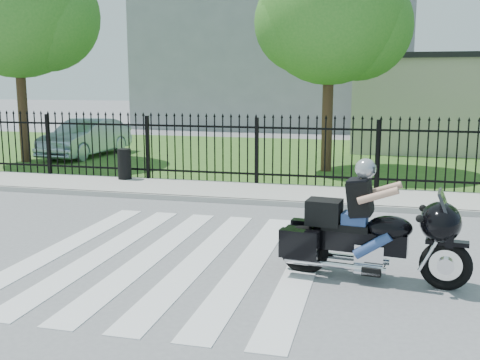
# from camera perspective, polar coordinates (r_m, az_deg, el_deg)

# --- Properties ---
(ground) EXTENTS (120.00, 120.00, 0.00)m
(ground) POSITION_cam_1_polar(r_m,az_deg,el_deg) (8.93, -6.62, -7.86)
(ground) COLOR slate
(ground) RESTS_ON ground
(crosswalk) EXTENTS (5.00, 5.50, 0.01)m
(crosswalk) POSITION_cam_1_polar(r_m,az_deg,el_deg) (8.93, -6.62, -7.82)
(crosswalk) COLOR silver
(crosswalk) RESTS_ON ground
(sidewalk) EXTENTS (40.00, 2.00, 0.12)m
(sidewalk) POSITION_cam_1_polar(r_m,az_deg,el_deg) (13.56, 0.79, -1.28)
(sidewalk) COLOR #ADAAA3
(sidewalk) RESTS_ON ground
(curb) EXTENTS (40.00, 0.12, 0.12)m
(curb) POSITION_cam_1_polar(r_m,az_deg,el_deg) (12.61, -0.25, -2.15)
(curb) COLOR #ADAAA3
(curb) RESTS_ON ground
(grass_strip) EXTENTS (40.00, 12.00, 0.02)m
(grass_strip) POSITION_cam_1_polar(r_m,az_deg,el_deg) (20.35, 5.29, 2.40)
(grass_strip) COLOR #2B541C
(grass_strip) RESTS_ON ground
(iron_fence) EXTENTS (26.00, 0.04, 1.80)m
(iron_fence) POSITION_cam_1_polar(r_m,az_deg,el_deg) (14.38, 1.71, 2.79)
(iron_fence) COLOR black
(iron_fence) RESTS_ON ground
(tree_left) EXTENTS (4.80, 4.80, 7.58)m
(tree_left) POSITION_cam_1_polar(r_m,az_deg,el_deg) (20.22, -21.84, 16.36)
(tree_left) COLOR #382316
(tree_left) RESTS_ON ground
(tree_mid) EXTENTS (4.20, 4.20, 6.78)m
(tree_mid) POSITION_cam_1_polar(r_m,az_deg,el_deg) (17.11, 9.14, 16.48)
(tree_mid) COLOR #382316
(tree_mid) RESTS_ON ground
(building_tall) EXTENTS (15.00, 10.00, 12.00)m
(building_tall) POSITION_cam_1_polar(r_m,az_deg,el_deg) (34.62, 4.03, 15.56)
(building_tall) COLOR gray
(building_tall) RESTS_ON ground
(motorcycle_rider) EXTENTS (2.63, 1.04, 1.74)m
(motorcycle_rider) POSITION_cam_1_polar(r_m,az_deg,el_deg) (7.96, 12.77, -4.95)
(motorcycle_rider) COLOR black
(motorcycle_rider) RESTS_ON ground
(parked_car) EXTENTS (1.78, 4.16, 1.33)m
(parked_car) POSITION_cam_1_polar(r_m,az_deg,el_deg) (20.91, -15.39, 4.16)
(parked_car) COLOR #95ABBB
(parked_car) RESTS_ON grass_strip
(litter_bin) EXTENTS (0.39, 0.39, 0.81)m
(litter_bin) POSITION_cam_1_polar(r_m,az_deg,el_deg) (15.30, -11.65, 1.61)
(litter_bin) COLOR black
(litter_bin) RESTS_ON sidewalk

